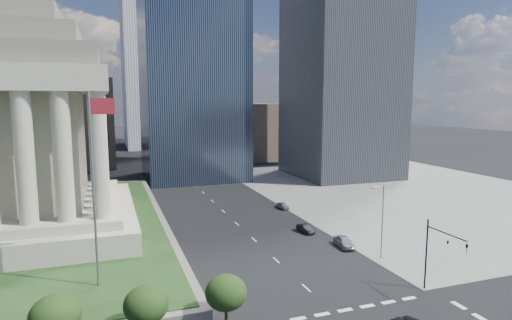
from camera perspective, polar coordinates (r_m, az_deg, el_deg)
name	(u,v)px	position (r m, az deg, el deg)	size (l,w,h in m)	color
ground	(184,175)	(124.78, -9.62, -1.93)	(500.00, 500.00, 0.00)	black
sidewalk_ne	(408,191)	(107.11, 19.58, -3.87)	(68.00, 90.00, 0.03)	slate
war_memorial	(3,98)	(70.60, -30.62, 7.17)	(34.00, 34.00, 39.00)	#ADA691
flagpole	(95,179)	(45.98, -20.71, -2.40)	(2.52, 0.24, 20.00)	slate
midrise_glass	(192,67)	(118.82, -8.57, 12.14)	(26.00, 26.00, 60.00)	black
building_filler_ne	(254,131)	(160.53, -0.22, 3.93)	(20.00, 30.00, 20.00)	brown
building_filler_nw	(75,123)	(151.75, -23.00, 4.60)	(24.00, 30.00, 28.00)	brown
traffic_signal_ne	(439,249)	(50.59, 23.18, -10.81)	(0.30, 5.74, 8.00)	black
street_lamp_north	(381,217)	(59.34, 16.38, -7.35)	(2.13, 0.22, 10.00)	slate
parked_sedan_near	(344,242)	(64.06, 11.67, -10.61)	(1.87, 4.65, 1.58)	gray
parked_sedan_mid	(305,229)	(69.91, 6.61, -9.07)	(3.76, 1.31, 1.24)	black
parked_sedan_far	(283,206)	(84.32, 3.59, -6.09)	(3.70, 1.49, 1.26)	slate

